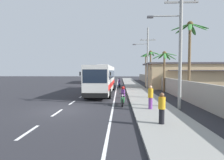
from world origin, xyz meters
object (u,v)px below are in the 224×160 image
(palm_third, at_px, (146,62))
(pedestrian_near_kerb, at_px, (151,97))
(pedestrian_midwalk, at_px, (162,108))
(palm_second, at_px, (164,61))
(roadside_building, at_px, (195,75))
(motorcycle_trailing, at_px, (119,83))
(utility_pole_mid, at_px, (147,57))
(palm_fourth, at_px, (151,59))
(coach_bus_foreground, at_px, (102,78))
(coach_bus_far_lane, at_px, (95,75))
(palm_nearest, at_px, (190,42))
(motorcycle_beside_bus, at_px, (123,98))
(utility_pole_nearest, at_px, (179,43))

(palm_third, bearing_deg, pedestrian_near_kerb, -97.61)
(pedestrian_midwalk, height_order, palm_second, palm_second)
(pedestrian_midwalk, distance_m, roadside_building, 23.69)
(motorcycle_trailing, relative_size, utility_pole_mid, 0.21)
(palm_fourth, bearing_deg, roadside_building, -5.20)
(utility_pole_mid, bearing_deg, pedestrian_near_kerb, -97.63)
(coach_bus_foreground, bearing_deg, coach_bus_far_lane, 100.83)
(palm_second, bearing_deg, palm_nearest, -85.68)
(motorcycle_beside_bus, relative_size, palm_second, 0.35)
(palm_nearest, xyz_separation_m, palm_third, (0.03, 28.86, -0.53))
(pedestrian_near_kerb, bearing_deg, utility_pole_mid, 92.83)
(pedestrian_near_kerb, bearing_deg, coach_bus_foreground, 124.75)
(utility_pole_nearest, distance_m, palm_fourth, 17.61)
(motorcycle_trailing, distance_m, roadside_building, 12.77)
(coach_bus_far_lane, relative_size, roadside_building, 0.69)
(coach_bus_far_lane, xyz_separation_m, motorcycle_trailing, (6.07, -12.02, -1.23))
(palm_third, height_order, palm_fourth, palm_third)
(motorcycle_trailing, distance_m, palm_second, 9.57)
(pedestrian_near_kerb, relative_size, palm_fourth, 0.26)
(pedestrian_midwalk, relative_size, utility_pole_mid, 0.17)
(palm_nearest, height_order, roadside_building, palm_nearest)
(palm_nearest, bearing_deg, coach_bus_far_lane, 116.41)
(roadside_building, bearing_deg, pedestrian_midwalk, -116.19)
(palm_nearest, bearing_deg, coach_bus_foreground, 149.79)
(motorcycle_beside_bus, distance_m, roadside_building, 19.97)
(palm_nearest, bearing_deg, utility_pole_mid, 102.91)
(coach_bus_foreground, bearing_deg, roadside_building, 28.05)
(utility_pole_nearest, xyz_separation_m, roadside_building, (8.21, 16.92, -2.82))
(coach_bus_far_lane, relative_size, palm_fourth, 1.79)
(palm_nearest, xyz_separation_m, palm_second, (-0.55, 7.32, -1.42))
(palm_second, bearing_deg, utility_pole_nearest, -98.66)
(pedestrian_near_kerb, relative_size, utility_pole_mid, 0.18)
(utility_pole_nearest, bearing_deg, roadside_building, 64.11)
(coach_bus_far_lane, distance_m, motorcycle_beside_bus, 29.10)
(pedestrian_midwalk, height_order, palm_nearest, palm_nearest)
(pedestrian_midwalk, relative_size, palm_third, 0.22)
(pedestrian_near_kerb, xyz_separation_m, palm_fourth, (3.12, 18.33, 3.91))
(coach_bus_far_lane, height_order, palm_fourth, palm_fourth)
(pedestrian_midwalk, bearing_deg, palm_third, 67.04)
(pedestrian_near_kerb, xyz_separation_m, palm_nearest, (4.45, 4.62, 4.60))
(palm_second, height_order, palm_fourth, palm_fourth)
(pedestrian_midwalk, distance_m, palm_third, 37.54)
(pedestrian_midwalk, bearing_deg, pedestrian_near_kerb, 73.27)
(coach_bus_far_lane, xyz_separation_m, utility_pole_mid, (10.38, -15.22, 3.14))
(palm_fourth, bearing_deg, palm_nearest, -84.49)
(pedestrian_near_kerb, height_order, pedestrian_midwalk, pedestrian_near_kerb)
(coach_bus_far_lane, bearing_deg, utility_pole_nearest, -70.43)
(motorcycle_trailing, height_order, palm_nearest, palm_nearest)
(pedestrian_near_kerb, distance_m, palm_third, 34.02)
(motorcycle_beside_bus, bearing_deg, pedestrian_near_kerb, -46.34)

